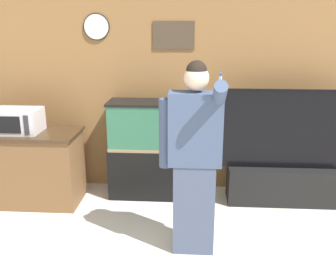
# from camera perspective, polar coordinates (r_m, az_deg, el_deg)

# --- Properties ---
(wall_back_paneled) EXTENTS (10.00, 0.08, 2.60)m
(wall_back_paneled) POSITION_cam_1_polar(r_m,az_deg,el_deg) (4.72, 0.26, 6.47)
(wall_back_paneled) COLOR olive
(wall_back_paneled) RESTS_ON ground_plane
(counter_island) EXTENTS (1.58, 0.61, 0.88)m
(counter_island) POSITION_cam_1_polar(r_m,az_deg,el_deg) (4.85, -22.28, -5.07)
(counter_island) COLOR brown
(counter_island) RESTS_ON ground_plane
(microwave) EXTENTS (0.53, 0.38, 0.27)m
(microwave) POSITION_cam_1_polar(r_m,az_deg,el_deg) (4.62, -22.01, 1.47)
(microwave) COLOR silver
(microwave) RESTS_ON counter_island
(aquarium_on_stand) EXTENTS (0.90, 0.44, 1.20)m
(aquarium_on_stand) POSITION_cam_1_polar(r_m,az_deg,el_deg) (4.62, -3.33, -2.79)
(aquarium_on_stand) COLOR black
(aquarium_on_stand) RESTS_ON ground_plane
(tv_on_stand) EXTENTS (1.53, 0.40, 1.38)m
(tv_on_stand) POSITION_cam_1_polar(r_m,az_deg,el_deg) (4.70, 16.94, -5.74)
(tv_on_stand) COLOR black
(tv_on_stand) RESTS_ON ground_plane
(person_standing) EXTENTS (0.57, 0.43, 1.80)m
(person_standing) POSITION_cam_1_polar(r_m,az_deg,el_deg) (3.37, 3.93, -4.03)
(person_standing) COLOR #424C66
(person_standing) RESTS_ON ground_plane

